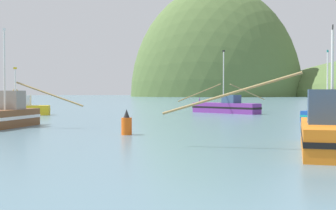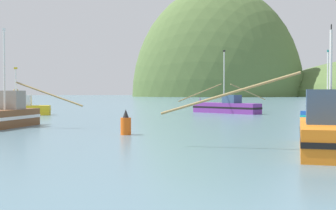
# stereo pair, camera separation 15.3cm
# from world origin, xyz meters

# --- Properties ---
(hill_far_left) EXTENTS (84.47, 67.57, 109.22)m
(hill_far_left) POSITION_xyz_m (26.72, 224.52, 0.00)
(hill_far_left) COLOR #516B38
(hill_far_left) RESTS_ON ground
(fishing_boat_brown) EXTENTS (11.31, 7.11, 7.00)m
(fishing_boat_brown) POSITION_xyz_m (-15.89, 25.67, 0.84)
(fishing_boat_brown) COLOR brown
(fishing_boat_brown) RESTS_ON ground
(fishing_boat_orange) EXTENTS (14.45, 8.55, 5.46)m
(fishing_boat_orange) POSITION_xyz_m (2.04, 11.67, 0.82)
(fishing_boat_orange) COLOR orange
(fishing_boat_orange) RESTS_ON ground
(fishing_boat_yellow) EXTENTS (7.25, 12.83, 5.13)m
(fishing_boat_yellow) POSITION_xyz_m (-20.04, 42.79, 0.67)
(fishing_boat_yellow) COLOR gold
(fishing_boat_yellow) RESTS_ON ground
(fishing_boat_blue) EXTENTS (6.23, 6.64, 6.17)m
(fishing_boat_blue) POSITION_xyz_m (9.67, 32.55, 0.66)
(fishing_boat_blue) COLOR #19479E
(fishing_boat_blue) RESTS_ON ground
(fishing_boat_purple) EXTENTS (11.80, 10.54, 7.39)m
(fishing_boat_purple) POSITION_xyz_m (3.12, 46.83, 0.74)
(fishing_boat_purple) COLOR #6B2D84
(fishing_boat_purple) RESTS_ON ground
(channel_buoy) EXTENTS (0.62, 0.62, 1.51)m
(channel_buoy) POSITION_xyz_m (-7.11, 19.77, 0.62)
(channel_buoy) COLOR #E55914
(channel_buoy) RESTS_ON ground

